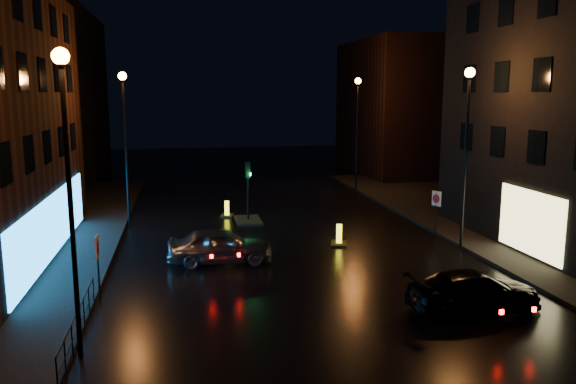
% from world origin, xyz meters
% --- Properties ---
extents(ground, '(120.00, 120.00, 0.00)m').
position_xyz_m(ground, '(0.00, 0.00, 0.00)').
color(ground, black).
rests_on(ground, ground).
extents(pavement_right, '(12.00, 44.00, 0.15)m').
position_xyz_m(pavement_right, '(14.00, 8.00, 0.07)').
color(pavement_right, black).
rests_on(pavement_right, ground).
extents(building_far_left, '(8.00, 16.00, 14.00)m').
position_xyz_m(building_far_left, '(-16.00, 35.00, 7.00)').
color(building_far_left, black).
rests_on(building_far_left, ground).
extents(building_far_right, '(8.00, 14.00, 12.00)m').
position_xyz_m(building_far_right, '(15.00, 32.00, 6.00)').
color(building_far_right, black).
rests_on(building_far_right, ground).
extents(street_lamp_lnear, '(0.44, 0.44, 8.37)m').
position_xyz_m(street_lamp_lnear, '(-7.80, -2.00, 5.56)').
color(street_lamp_lnear, black).
rests_on(street_lamp_lnear, ground).
extents(street_lamp_lfar, '(0.44, 0.44, 8.37)m').
position_xyz_m(street_lamp_lfar, '(-7.80, 14.00, 5.56)').
color(street_lamp_lfar, black).
rests_on(street_lamp_lfar, ground).
extents(street_lamp_rnear, '(0.44, 0.44, 8.37)m').
position_xyz_m(street_lamp_rnear, '(7.80, 6.00, 5.56)').
color(street_lamp_rnear, black).
rests_on(street_lamp_rnear, ground).
extents(street_lamp_rfar, '(0.44, 0.44, 8.37)m').
position_xyz_m(street_lamp_rfar, '(7.80, 22.00, 5.56)').
color(street_lamp_rfar, black).
rests_on(street_lamp_rfar, ground).
extents(traffic_signal, '(1.40, 2.40, 3.45)m').
position_xyz_m(traffic_signal, '(-1.20, 14.00, 0.50)').
color(traffic_signal, black).
rests_on(traffic_signal, ground).
extents(guard_railing, '(0.05, 6.04, 1.00)m').
position_xyz_m(guard_railing, '(-8.00, -1.00, 0.74)').
color(guard_railing, black).
rests_on(guard_railing, ground).
extents(silver_hatchback, '(4.59, 2.11, 1.53)m').
position_xyz_m(silver_hatchback, '(-3.34, 6.20, 0.76)').
color(silver_hatchback, '#97999E').
rests_on(silver_hatchback, ground).
extents(dark_sedan, '(4.83, 2.37, 1.35)m').
position_xyz_m(dark_sedan, '(4.65, -0.89, 0.68)').
color(dark_sedan, black).
rests_on(dark_sedan, ground).
extents(bollard_near, '(1.07, 1.32, 1.01)m').
position_xyz_m(bollard_near, '(2.52, 8.08, 0.22)').
color(bollard_near, black).
rests_on(bollard_near, ground).
extents(bollard_far, '(0.94, 1.21, 0.94)m').
position_xyz_m(bollard_far, '(-2.30, 15.51, 0.21)').
color(bollard_far, black).
rests_on(bollard_far, ground).
extents(road_sign_left, '(0.08, 0.59, 2.43)m').
position_xyz_m(road_sign_left, '(-7.82, 2.14, 1.82)').
color(road_sign_left, black).
rests_on(road_sign_left, ground).
extents(road_sign_right, '(0.28, 0.53, 2.32)m').
position_xyz_m(road_sign_right, '(7.90, 8.90, 1.74)').
color(road_sign_right, black).
rests_on(road_sign_right, ground).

